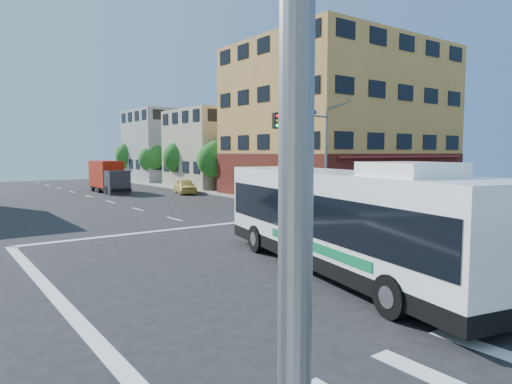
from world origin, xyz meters
TOP-DOWN VIEW (x-y plane):
  - ground at (0.00, 0.00)m, footprint 120.00×120.00m
  - sidewalk_ne at (35.00, 35.00)m, footprint 50.00×50.00m
  - corner_building_ne at (19.99, 18.48)m, footprint 18.10×15.44m
  - building_east_near at (16.98, 33.98)m, footprint 12.06×10.06m
  - building_east_far at (16.98, 47.98)m, footprint 12.06×10.06m
  - signal_mast_ne at (9.08, 10.62)m, footprint 7.91×1.13m
  - signal_mast_sw at (-9.08, -10.64)m, footprint 7.91×1.01m
  - street_tree_a at (11.90, 27.92)m, footprint 3.60×3.60m
  - street_tree_b at (11.90, 35.92)m, footprint 3.80×3.80m
  - street_tree_c at (11.90, 43.92)m, footprint 3.40×3.40m
  - street_tree_d at (11.90, 51.92)m, footprint 4.00×4.00m
  - transit_bus at (-1.05, -1.92)m, footprint 5.48×13.23m
  - box_truck at (2.89, 34.10)m, footprint 2.23×7.23m
  - parked_car at (8.61, 28.31)m, footprint 2.93×4.70m

SIDE VIEW (x-z plane):
  - ground at x=0.00m, z-range 0.00..0.00m
  - sidewalk_ne at x=35.00m, z-range 0.00..0.15m
  - parked_car at x=8.61m, z-range 0.00..1.49m
  - box_truck at x=2.89m, z-range -0.05..3.19m
  - transit_bus at x=-1.05m, z-range -0.04..3.79m
  - street_tree_c at x=11.90m, z-range 0.82..6.11m
  - street_tree_a at x=11.90m, z-range 0.83..6.35m
  - street_tree_b at x=11.90m, z-range 0.85..6.65m
  - street_tree_d at x=11.90m, z-range 0.87..6.90m
  - building_east_near at x=16.98m, z-range 0.01..9.01m
  - signal_mast_ne at x=9.08m, z-range 0.95..9.02m
  - signal_mast_sw at x=-9.08m, z-range 0.95..9.02m
  - building_east_far at x=16.98m, z-range 0.01..10.01m
  - corner_building_ne at x=19.99m, z-range -1.11..12.89m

